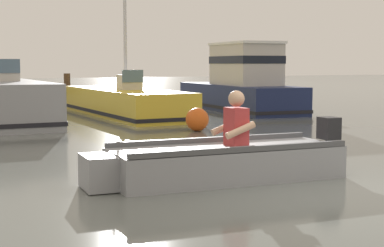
{
  "coord_description": "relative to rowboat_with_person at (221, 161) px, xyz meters",
  "views": [
    {
      "loc": [
        -4.74,
        -5.64,
        1.54
      ],
      "look_at": [
        -0.46,
        3.21,
        0.55
      ],
      "focal_mm": 55.25,
      "sensor_mm": 36.0,
      "label": 1
    }
  ],
  "objects": [
    {
      "name": "rowboat_with_person",
      "position": [
        0.0,
        0.0,
        0.0
      ],
      "size": [
        3.72,
        1.26,
        1.19
      ],
      "color": "gray",
      "rests_on": "ground"
    },
    {
      "name": "moored_boat_grey",
      "position": [
        -1.37,
        9.73,
        0.27
      ],
      "size": [
        1.86,
        6.84,
        1.67
      ],
      "color": "gray",
      "rests_on": "ground"
    },
    {
      "name": "moored_boat_navy",
      "position": [
        6.25,
        10.12,
        0.57
      ],
      "size": [
        2.42,
        6.47,
        2.24
      ],
      "color": "#19234C",
      "rests_on": "ground"
    },
    {
      "name": "mooring_buoy",
      "position": [
        2.26,
        5.29,
        0.02
      ],
      "size": [
        0.54,
        0.54,
        0.54
      ],
      "primitive_type": "sphere",
      "color": "#E55919",
      "rests_on": "ground"
    },
    {
      "name": "ground_plane",
      "position": [
        0.99,
        -1.21,
        -0.25
      ],
      "size": [
        120.0,
        120.0,
        0.0
      ],
      "primitive_type": "plane",
      "color": "slate"
    },
    {
      "name": "moored_boat_yellow",
      "position": [
        2.13,
        10.02,
        0.13
      ],
      "size": [
        1.97,
        6.75,
        3.49
      ],
      "color": "gold",
      "rests_on": "ground"
    }
  ]
}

